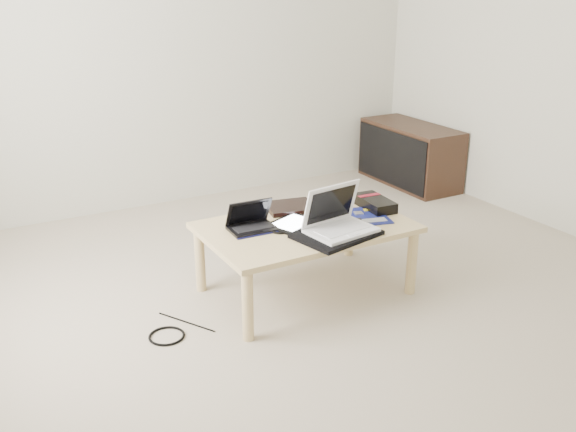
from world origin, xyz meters
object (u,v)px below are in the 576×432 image
coffee_table (306,233)px  gpu_box (375,203)px  media_cabinet (409,155)px  white_laptop (338,221)px  netbook (251,223)px

coffee_table → gpu_box: (0.48, 0.03, 0.08)m
gpu_box → coffee_table: bearing=-176.2°
coffee_table → media_cabinet: media_cabinet is taller
media_cabinet → white_laptop: size_ratio=2.45×
coffee_table → media_cabinet: (1.78, 1.28, -0.10)m
netbook → media_cabinet: bearing=30.1°
media_cabinet → gpu_box: 1.81m
coffee_table → media_cabinet: bearing=35.7°
gpu_box → media_cabinet: bearing=43.8°
coffee_table → white_laptop: (0.08, -0.19, 0.12)m
netbook → white_laptop: (0.36, -0.27, 0.03)m
coffee_table → white_laptop: 0.24m
white_laptop → netbook: bearing=142.8°
coffee_table → netbook: size_ratio=4.41×
netbook → gpu_box: bearing=-3.8°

